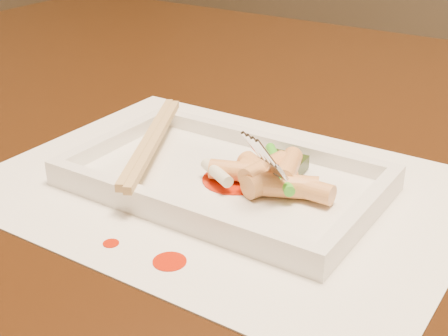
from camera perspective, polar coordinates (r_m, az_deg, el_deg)
The scene contains 24 objects.
table at distance 0.74m, azimuth 3.60°, elevation -2.51°, with size 1.40×0.90×0.75m.
placemat at distance 0.53m, azimuth 0.00°, elevation -1.81°, with size 0.40×0.30×0.00m, color white.
sauce_splatter_a at distance 0.44m, azimuth -4.99°, elevation -8.51°, with size 0.02×0.02×0.00m, color red.
sauce_splatter_b at distance 0.46m, azimuth -10.30°, elevation -6.79°, with size 0.01×0.01×0.00m, color red.
plate_base at distance 0.53m, azimuth 0.00°, elevation -1.36°, with size 0.26×0.16×0.01m, color white.
plate_rim_far at distance 0.59m, azimuth 3.97°, elevation 2.38°, with size 0.26×0.01×0.01m, color white.
plate_rim_near at distance 0.47m, azimuth -4.90°, elevation -3.59°, with size 0.26×0.01×0.01m, color white.
plate_rim_left at distance 0.60m, azimuth -10.00°, elevation 2.58°, with size 0.01×0.14×0.01m, color white.
plate_rim_right at distance 0.48m, azimuth 12.54°, elevation -3.87°, with size 0.01×0.14×0.01m, color white.
veg_piece at distance 0.54m, azimuth 5.41°, elevation 0.42°, with size 0.04×0.03×0.01m, color black.
scallion_white at distance 0.51m, azimuth -0.67°, elevation -0.42°, with size 0.01×0.01×0.04m, color #EAEACC.
scallion_green at distance 0.52m, azimuth 5.07°, elevation -0.00°, with size 0.01×0.01×0.09m, color green.
chopstick_a at distance 0.57m, azimuth -6.94°, elevation 2.66°, with size 0.01×0.19×0.01m, color tan.
chopstick_b at distance 0.56m, azimuth -6.32°, elevation 2.48°, with size 0.01×0.19×0.01m, color tan.
fork at distance 0.48m, azimuth 8.15°, elevation 5.62°, with size 0.09×0.10×0.14m, color silver, non-canonical shape.
sauce_blob_0 at distance 0.53m, azimuth 0.94°, elevation -1.08°, with size 0.05×0.05×0.00m, color red.
rice_cake_0 at distance 0.50m, azimuth 7.82°, elevation -1.95°, with size 0.02×0.02×0.04m, color #ECB76E.
rice_cake_1 at distance 0.51m, azimuth 4.19°, elevation -1.13°, with size 0.02×0.02×0.05m, color #ECB76E.
rice_cake_2 at distance 0.52m, azimuth 5.90°, elevation 0.09°, with size 0.02×0.02×0.05m, color #ECB76E.
rice_cake_3 at distance 0.50m, azimuth 5.68°, elevation -1.64°, with size 0.02×0.02×0.05m, color #ECB76E.
rice_cake_4 at distance 0.52m, azimuth 3.22°, elevation -0.30°, with size 0.02×0.02×0.05m, color #ECB76E.
rice_cake_5 at distance 0.51m, azimuth 3.74°, elevation -0.07°, with size 0.02×0.02×0.05m, color #ECB76E.
rice_cake_6 at distance 0.52m, azimuth 1.46°, elevation -0.33°, with size 0.02×0.02×0.05m, color #ECB76E.
rice_cake_7 at distance 0.51m, azimuth 3.48°, elevation -0.72°, with size 0.02×0.02×0.04m, color #ECB76E.
Camera 1 is at (0.32, -0.57, 1.00)m, focal length 50.00 mm.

